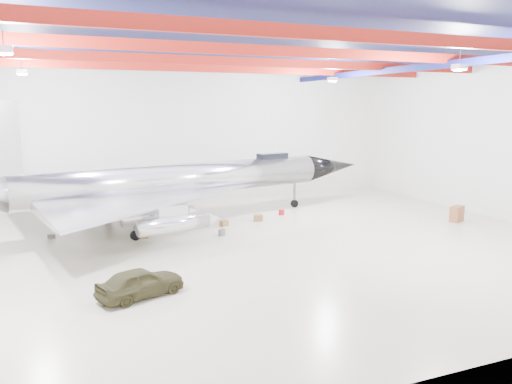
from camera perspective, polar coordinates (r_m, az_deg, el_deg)
name	(u,v)px	position (r m, az deg, el deg)	size (l,w,h in m)	color
floor	(228,248)	(27.98, -3.25, -6.42)	(40.00, 40.00, 0.00)	beige
wall_back	(167,135)	(41.42, -10.12, 6.44)	(40.00, 40.00, 0.00)	silver
wall_right	(502,140)	(38.39, 26.32, 5.34)	(30.00, 30.00, 0.00)	silver
ceiling	(226,44)	(27.06, -3.48, 16.55)	(40.00, 40.00, 0.00)	#0A0F38
ceiling_structure	(226,57)	(26.99, -3.46, 15.13)	(39.50, 29.50, 1.08)	maroon
jet_aircraft	(181,184)	(33.77, -8.59, 0.91)	(29.57, 19.88, 8.12)	silver
jeep	(140,282)	(21.44, -13.08, -10.04)	(1.47, 3.65, 1.24)	#34311A
desk	(457,214)	(36.80, 21.97, -2.33)	(1.17, 0.58, 1.07)	brown
crate_ply	(144,235)	(30.68, -12.72, -4.84)	(0.52, 0.41, 0.36)	olive
toolbox_red	(152,218)	(35.36, -11.78, -2.89)	(0.50, 0.40, 0.35)	#A9101C
engine_drum	(222,232)	(30.64, -3.95, -4.63)	(0.42, 0.42, 0.37)	#59595B
parts_bin	(258,218)	(34.41, 0.26, -2.97)	(0.60, 0.48, 0.42)	olive
crate_small	(51,236)	(32.31, -22.36, -4.71)	(0.37, 0.29, 0.26)	#59595B
tool_chest	(281,212)	(36.33, 2.93, -2.33)	(0.42, 0.42, 0.38)	#A9101C
oil_barrel	(224,223)	(33.03, -3.67, -3.60)	(0.49, 0.39, 0.34)	olive
spares_box	(192,209)	(37.83, -7.38, -1.90)	(0.44, 0.44, 0.40)	#59595B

